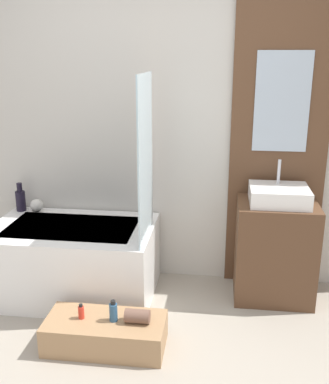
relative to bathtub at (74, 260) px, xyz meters
name	(u,v)px	position (x,y,z in m)	size (l,w,h in m)	color
wall_tiled_back	(171,125)	(0.72, 0.45, 1.01)	(4.20, 0.06, 2.60)	beige
wall_wood_accent	(280,127)	(1.57, 0.40, 1.02)	(0.75, 0.04, 2.60)	brown
bathtub	(74,260)	(0.00, 0.00, 0.00)	(1.27, 0.80, 0.57)	white
glass_shower_screen	(145,159)	(0.60, -0.10, 0.86)	(0.01, 0.55, 1.16)	silver
wooden_step_bench	(105,333)	(0.42, -0.66, -0.19)	(0.78, 0.36, 0.20)	#A87F56
vanity_cabinet	(275,251)	(1.57, 0.15, 0.10)	(0.60, 0.46, 0.78)	brown
sink	(279,195)	(1.57, 0.15, 0.56)	(0.43, 0.38, 0.31)	white
vase_tall_dark	(21,199)	(-0.54, 0.31, 0.38)	(0.08, 0.08, 0.24)	black
vase_round_light	(37,206)	(-0.40, 0.29, 0.34)	(0.11, 0.11, 0.11)	silver
bottle_soap_primary	(81,312)	(0.26, -0.66, -0.04)	(0.04, 0.04, 0.10)	red
bottle_soap_secondary	(113,312)	(0.48, -0.66, -0.02)	(0.05, 0.05, 0.15)	#2D567A
towel_roll	(137,316)	(0.63, -0.66, -0.04)	(0.09, 0.09, 0.16)	brown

